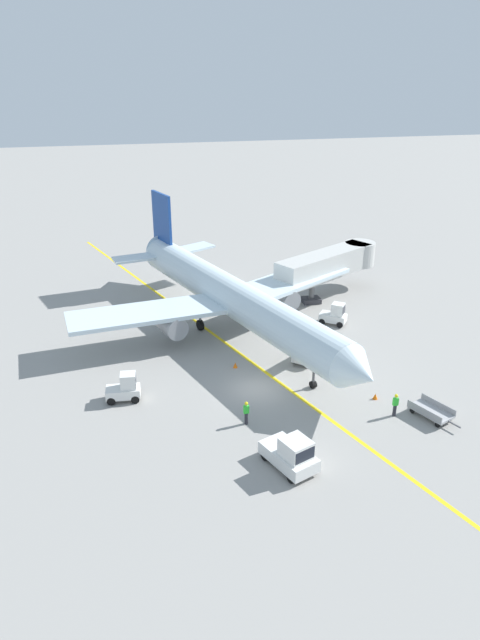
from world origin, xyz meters
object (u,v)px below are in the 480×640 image
pushback_tug (291,454)px  ground_crew_wing_walker (395,404)px  ground_crew_marshaller (246,412)px  baggage_tug_near_wing (335,315)px  airliner (229,295)px  safety_cone_nose_right (375,396)px  jet_bridge (333,263)px  baggage_tug_by_cargo_door (125,388)px  belt_loader_forward_hold (309,350)px  baggage_cart_loaded (431,411)px  safety_cone_nose_left (235,365)px

pushback_tug → ground_crew_wing_walker: 9.38m
ground_crew_marshaller → baggage_tug_near_wing: bearing=49.7°
airliner → safety_cone_nose_right: airliner is taller
jet_bridge → baggage_tug_by_cargo_door: jet_bridge is taller
baggage_tug_by_cargo_door → belt_loader_forward_hold: (14.90, 2.98, -0.15)m
baggage_tug_by_cargo_door → airliner: bearing=45.6°
pushback_tug → baggage_cart_loaded: size_ratio=1.07×
baggage_tug_by_cargo_door → safety_cone_nose_left: size_ratio=5.70×
jet_bridge → baggage_cart_loaded: 23.30m
baggage_tug_near_wing → baggage_tug_by_cargo_door: 21.45m
baggage_cart_loaded → safety_cone_nose_right: bearing=131.5°
pushback_tug → ground_crew_wing_walker: bearing=23.4°
ground_crew_wing_walker → belt_loader_forward_hold: bearing=107.4°
safety_cone_nose_left → safety_cone_nose_right: 11.14m
jet_bridge → safety_cone_nose_left: size_ratio=28.34×
pushback_tug → belt_loader_forward_hold: bearing=66.2°
baggage_cart_loaded → safety_cone_nose_left: baggage_cart_loaded is taller
safety_cone_nose_left → jet_bridge: bearing=44.8°
jet_bridge → safety_cone_nose_right: bearing=-102.6°
ground_crew_wing_walker → baggage_tug_by_cargo_door: bearing=160.7°
baggage_tug_near_wing → ground_crew_marshaller: (-11.77, -13.89, -0.02)m
baggage_cart_loaded → ground_crew_wing_walker: (-2.34, 0.71, 0.44)m
pushback_tug → ground_crew_wing_walker: pushback_tug is taller
airliner → belt_loader_forward_hold: bearing=-53.3°
baggage_tug_near_wing → baggage_cart_loaded: size_ratio=0.71×
baggage_cart_loaded → safety_cone_nose_right: baggage_cart_loaded is taller
airliner → pushback_tug: 20.05m
safety_cone_nose_right → safety_cone_nose_left: bearing=141.9°
baggage_tug_by_cargo_door → ground_crew_wing_walker: bearing=-19.3°
belt_loader_forward_hold → safety_cone_nose_left: (-6.19, -0.07, -0.56)m
baggage_tug_near_wing → ground_crew_marshaller: bearing=-130.3°
airliner → baggage_tug_by_cargo_door: 14.12m
baggage_tug_near_wing → belt_loader_forward_hold: size_ratio=0.61×
pushback_tug → baggage_cart_loaded: (10.95, 3.01, -0.53)m
ground_crew_marshaller → safety_cone_nose_left: bearing=82.7°
baggage_cart_loaded → ground_crew_marshaller: bearing=170.6°
pushback_tug → baggage_tug_near_wing: size_ratio=1.50×
baggage_tug_near_wing → baggage_tug_by_cargo_door: same height
belt_loader_forward_hold → baggage_tug_by_cargo_door: bearing=-168.7°
pushback_tug → safety_cone_nose_right: (8.29, 6.01, -0.77)m
pushback_tug → ground_crew_marshaller: pushback_tug is taller
jet_bridge → baggage_tug_by_cargo_door: size_ratio=4.97×
airliner → baggage_cart_loaded: 20.06m
baggage_tug_by_cargo_door → ground_crew_wing_walker: 18.86m
baggage_tug_by_cargo_door → safety_cone_nose_left: baggage_tug_by_cargo_door is taller
baggage_tug_near_wing → baggage_cart_loaded: baggage_tug_near_wing is taller
ground_crew_marshaller → airliner: bearing=82.2°
airliner → ground_crew_wing_walker: size_ratio=20.19×
jet_bridge → belt_loader_forward_hold: (-7.04, -13.08, -2.77)m
pushback_tug → baggage_tug_by_cargo_door: size_ratio=1.61×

